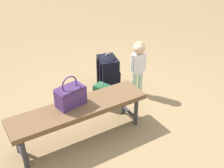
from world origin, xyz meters
The scene contains 6 objects.
ground_plane centered at (0.00, 0.00, 0.00)m, with size 40.00×40.00×0.00m, color #8C704C.
park_bench centered at (-0.57, -0.08, 0.39)m, with size 1.63×0.54×0.45m.
handbag centered at (-0.62, -0.01, 0.58)m, with size 0.34×0.21×0.37m.
child_standing centered at (0.62, 0.26, 0.55)m, with size 0.20×0.17×0.83m.
backpack_large centered at (0.37, 0.65, 0.29)m, with size 0.37×0.41×0.58m.
backpack_small centered at (0.03, 0.31, 0.18)m, with size 0.23×0.25×0.36m.
Camera 1 is at (-1.81, -2.39, 2.26)m, focal length 45.14 mm.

